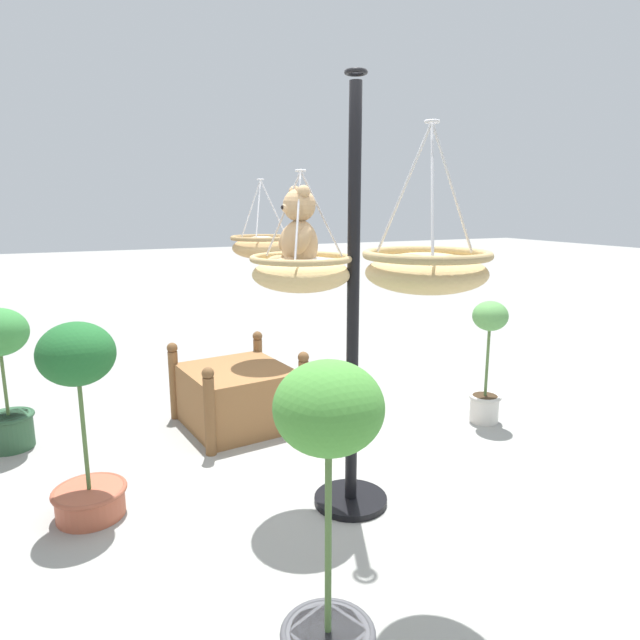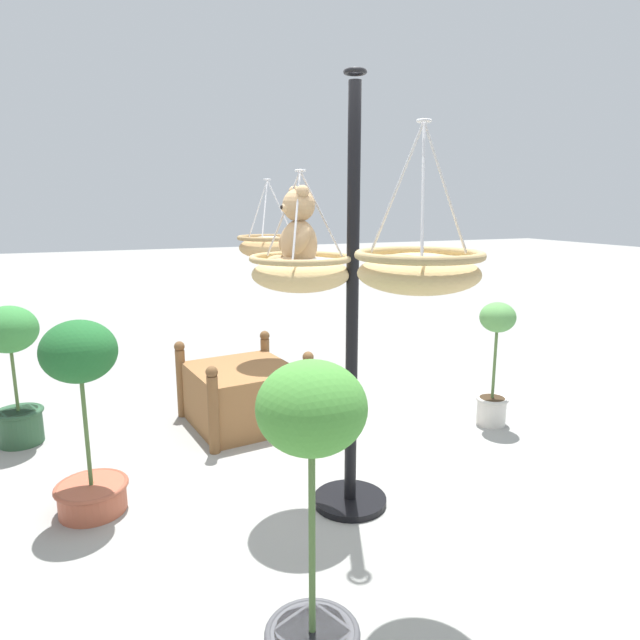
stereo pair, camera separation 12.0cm
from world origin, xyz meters
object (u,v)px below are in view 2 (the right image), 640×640
at_px(display_pole_central, 351,383).
at_px(potted_plant_bushy_green, 84,404).
at_px(potted_plant_flowering_red, 495,359).
at_px(hanging_basket_with_teddy, 301,271).
at_px(potted_plant_fern_front, 13,364).
at_px(potted_plant_small_succulent, 312,525).
at_px(wooden_planter_box, 243,393).
at_px(hanging_basket_left_high, 419,270).
at_px(teddy_bear, 297,234).
at_px(hanging_basket_right_low, 268,246).

bearing_deg(display_pole_central, potted_plant_bushy_green, 70.80).
distance_m(display_pole_central, potted_plant_flowering_red, 1.75).
height_order(hanging_basket_with_teddy, potted_plant_fern_front, hanging_basket_with_teddy).
relative_size(potted_plant_bushy_green, potted_plant_small_succulent, 0.90).
xyz_separation_m(wooden_planter_box, potted_plant_small_succulent, (-2.62, 0.42, 0.44)).
bearing_deg(hanging_basket_left_high, wooden_planter_box, 4.81).
relative_size(wooden_planter_box, potted_plant_flowering_red, 0.98).
height_order(teddy_bear, hanging_basket_right_low, hanging_basket_right_low).
bearing_deg(teddy_bear, potted_plant_fern_front, 46.52).
height_order(hanging_basket_right_low, wooden_planter_box, hanging_basket_right_low).
bearing_deg(potted_plant_bushy_green, hanging_basket_with_teddy, -106.44).
bearing_deg(teddy_bear, potted_plant_small_succulent, 161.89).
xyz_separation_m(hanging_basket_left_high, potted_plant_small_succulent, (-0.35, 0.61, -0.81)).
xyz_separation_m(hanging_basket_with_teddy, hanging_basket_left_high, (-0.96, -0.16, 0.11)).
height_order(potted_plant_fern_front, potted_plant_small_succulent, potted_plant_small_succulent).
relative_size(hanging_basket_with_teddy, potted_plant_flowering_red, 0.66).
distance_m(potted_plant_flowering_red, potted_plant_small_succulent, 2.94).
distance_m(teddy_bear, hanging_basket_left_high, 0.98).
height_order(wooden_planter_box, potted_plant_fern_front, potted_plant_fern_front).
bearing_deg(teddy_bear, potted_plant_flowering_red, -74.47).
bearing_deg(potted_plant_bushy_green, potted_plant_flowering_red, -86.80).
relative_size(potted_plant_fern_front, potted_plant_flowering_red, 1.04).
relative_size(hanging_basket_left_high, potted_plant_fern_front, 0.65).
bearing_deg(potted_plant_bushy_green, hanging_basket_left_high, -134.19).
bearing_deg(teddy_bear, hanging_basket_left_high, -169.23).
height_order(hanging_basket_left_high, potted_plant_small_succulent, hanging_basket_left_high).
height_order(potted_plant_fern_front, potted_plant_flowering_red, potted_plant_fern_front).
relative_size(teddy_bear, hanging_basket_left_high, 0.68).
relative_size(hanging_basket_with_teddy, wooden_planter_box, 0.67).
bearing_deg(potted_plant_flowering_red, hanging_basket_with_teddy, 105.71).
bearing_deg(potted_plant_small_succulent, hanging_basket_right_low, -14.40).
xyz_separation_m(potted_plant_fern_front, potted_plant_small_succulent, (-2.89, -1.23, 0.08)).
xyz_separation_m(hanging_basket_left_high, wooden_planter_box, (2.27, 0.19, -1.25)).
bearing_deg(hanging_basket_left_high, hanging_basket_with_teddy, 9.45).
xyz_separation_m(teddy_bear, potted_plant_fern_front, (1.58, 1.66, -0.99)).
relative_size(potted_plant_flowering_red, potted_plant_small_succulent, 0.79).
distance_m(display_pole_central, teddy_bear, 0.90).
bearing_deg(teddy_bear, wooden_planter_box, 0.36).
height_order(hanging_basket_right_low, potted_plant_fern_front, hanging_basket_right_low).
height_order(display_pole_central, potted_plant_bushy_green, display_pole_central).
height_order(display_pole_central, potted_plant_fern_front, display_pole_central).
xyz_separation_m(hanging_basket_with_teddy, hanging_basket_right_low, (1.49, -0.27, 0.03)).
distance_m(hanging_basket_right_low, potted_plant_bushy_green, 2.01).
bearing_deg(wooden_planter_box, hanging_basket_left_high, -175.19).
height_order(wooden_planter_box, potted_plant_bushy_green, potted_plant_bushy_green).
relative_size(teddy_bear, hanging_basket_right_low, 0.72).
bearing_deg(potted_plant_small_succulent, wooden_planter_box, -9.12).
distance_m(display_pole_central, potted_plant_small_succulent, 1.36).
bearing_deg(potted_plant_bushy_green, hanging_basket_right_low, -51.84).
relative_size(display_pole_central, potted_plant_fern_front, 2.32).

